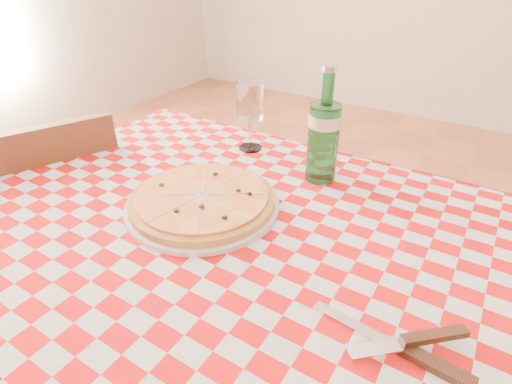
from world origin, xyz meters
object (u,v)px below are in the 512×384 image
(dining_table, at_px, (249,271))
(water_bottle, at_px, (324,126))
(pizza_plate, at_px, (202,199))
(wine_glass, at_px, (250,117))
(chair_far, at_px, (61,227))

(dining_table, distance_m, water_bottle, 0.37)
(pizza_plate, distance_m, wine_glass, 0.32)
(dining_table, height_order, wine_glass, wine_glass)
(chair_far, relative_size, water_bottle, 3.16)
(water_bottle, relative_size, wine_glass, 1.46)
(dining_table, distance_m, wine_glass, 0.44)
(dining_table, relative_size, wine_glass, 6.44)
(wine_glass, bearing_deg, pizza_plate, -76.20)
(wine_glass, bearing_deg, chair_far, -146.84)
(dining_table, bearing_deg, water_bottle, 85.05)
(water_bottle, bearing_deg, wine_glass, 167.59)
(water_bottle, bearing_deg, chair_far, -159.53)
(dining_table, height_order, water_bottle, water_bottle)
(dining_table, xyz_separation_m, pizza_plate, (-0.14, 0.03, 0.12))
(water_bottle, bearing_deg, dining_table, -94.95)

